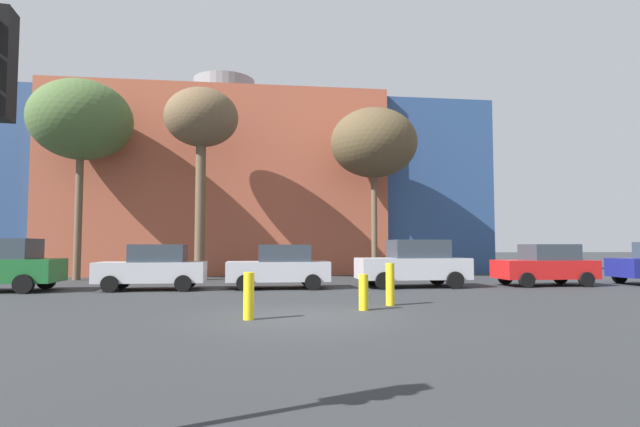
# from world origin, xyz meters

# --- Properties ---
(ground_plane) EXTENTS (200.00, 200.00, 0.00)m
(ground_plane) POSITION_xyz_m (0.00, 0.00, 0.00)
(ground_plane) COLOR #2D3033
(building_backdrop) EXTENTS (32.43, 11.55, 12.61)m
(building_backdrop) POSITION_xyz_m (-3.14, 21.65, 5.31)
(building_backdrop) COLOR #B2563D
(building_backdrop) RESTS_ON ground_plane
(parked_car_1) EXTENTS (3.91, 1.92, 1.70)m
(parked_car_1) POSITION_xyz_m (-4.80, 7.66, 0.84)
(parked_car_1) COLOR silver
(parked_car_1) RESTS_ON ground_plane
(parked_car_2) EXTENTS (3.90, 1.91, 1.69)m
(parked_car_2) POSITION_xyz_m (-0.11, 7.66, 0.84)
(parked_car_2) COLOR silver
(parked_car_2) RESTS_ON ground_plane
(parked_car_3) EXTENTS (4.34, 2.13, 1.88)m
(parked_car_3) POSITION_xyz_m (5.23, 7.66, 0.93)
(parked_car_3) COLOR silver
(parked_car_3) RESTS_ON ground_plane
(parked_car_4) EXTENTS (3.94, 1.93, 1.71)m
(parked_car_4) POSITION_xyz_m (10.86, 7.66, 0.85)
(parked_car_4) COLOR red
(parked_car_4) RESTS_ON ground_plane
(bare_tree_0) EXTENTS (4.49, 4.49, 8.76)m
(bare_tree_0) POSITION_xyz_m (5.03, 13.43, 6.94)
(bare_tree_0) COLOR brown
(bare_tree_0) RESTS_ON ground_plane
(bare_tree_1) EXTENTS (3.57, 3.57, 9.34)m
(bare_tree_1) POSITION_xyz_m (-3.69, 13.01, 7.72)
(bare_tree_1) COLOR brown
(bare_tree_1) RESTS_ON ground_plane
(bare_tree_2) EXTENTS (4.83, 4.83, 9.68)m
(bare_tree_2) POSITION_xyz_m (-9.48, 13.64, 7.71)
(bare_tree_2) COLOR brown
(bare_tree_2) RESTS_ON ground_plane
(bollard_yellow_0) EXTENTS (0.24, 0.24, 1.17)m
(bollard_yellow_0) POSITION_xyz_m (2.67, 1.84, 0.58)
(bollard_yellow_0) COLOR yellow
(bollard_yellow_0) RESTS_ON ground_plane
(bollard_yellow_1) EXTENTS (0.24, 0.24, 1.06)m
(bollard_yellow_1) POSITION_xyz_m (-1.20, -0.37, 0.53)
(bollard_yellow_1) COLOR yellow
(bollard_yellow_1) RESTS_ON ground_plane
(bollard_yellow_2) EXTENTS (0.24, 0.24, 0.92)m
(bollard_yellow_2) POSITION_xyz_m (1.71, 0.93, 0.46)
(bollard_yellow_2) COLOR yellow
(bollard_yellow_2) RESTS_ON ground_plane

